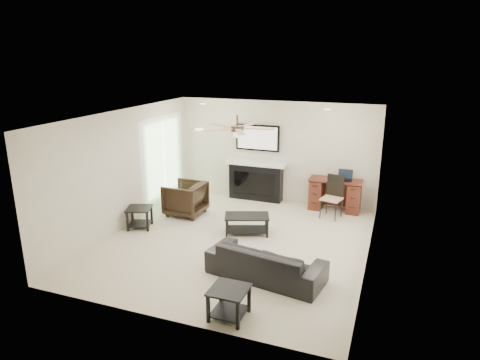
{
  "coord_description": "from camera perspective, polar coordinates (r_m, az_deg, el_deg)",
  "views": [
    {
      "loc": [
        2.8,
        -7.25,
        3.58
      ],
      "look_at": [
        -0.0,
        0.26,
        1.21
      ],
      "focal_mm": 32.0,
      "sensor_mm": 36.0,
      "label": 1
    }
  ],
  "objects": [
    {
      "name": "fireplace_unit",
      "position": [
        10.68,
        2.12,
        2.25
      ],
      "size": [
        1.52,
        0.34,
        1.91
      ],
      "primitive_type": "cube",
      "color": "black",
      "rests_on": "ground"
    },
    {
      "name": "sofa",
      "position": [
        7.19,
        3.44,
        -10.85
      ],
      "size": [
        2.04,
        1.07,
        0.57
      ],
      "primitive_type": "imported",
      "rotation": [
        0.0,
        0.0,
        2.98
      ],
      "color": "black",
      "rests_on": "ground"
    },
    {
      "name": "room_shell",
      "position": [
        8.01,
        0.83,
        2.79
      ],
      "size": [
        5.5,
        5.54,
        2.52
      ],
      "color": "beige",
      "rests_on": "ground"
    },
    {
      "name": "armchair",
      "position": [
        9.91,
        -7.3,
        -2.48
      ],
      "size": [
        0.86,
        0.84,
        0.76
      ],
      "primitive_type": "imported",
      "rotation": [
        0.0,
        0.0,
        -1.6
      ],
      "color": "black",
      "rests_on": "ground"
    },
    {
      "name": "desk",
      "position": [
        10.37,
        12.55,
        -1.9
      ],
      "size": [
        1.22,
        0.56,
        0.76
      ],
      "primitive_type": "cube",
      "color": "#3A140E",
      "rests_on": "ground"
    },
    {
      "name": "end_table_near",
      "position": [
        6.24,
        -1.47,
        -16.07
      ],
      "size": [
        0.53,
        0.53,
        0.45
      ],
      "primitive_type": "cube",
      "rotation": [
        0.0,
        0.0,
        -0.01
      ],
      "color": "black",
      "rests_on": "ground"
    },
    {
      "name": "end_table_left",
      "position": [
        9.39,
        -13.23,
        -4.9
      ],
      "size": [
        0.64,
        0.64,
        0.45
      ],
      "primitive_type": "cube",
      "rotation": [
        0.0,
        0.0,
        0.34
      ],
      "color": "black",
      "rests_on": "ground"
    },
    {
      "name": "laptop",
      "position": [
        10.18,
        13.82,
        0.6
      ],
      "size": [
        0.33,
        0.24,
        0.23
      ],
      "primitive_type": "cube",
      "color": "black",
      "rests_on": "desk"
    },
    {
      "name": "coffee_table",
      "position": [
        8.86,
        0.92,
        -5.95
      ],
      "size": [
        1.02,
        0.78,
        0.4
      ],
      "primitive_type": "cube",
      "rotation": [
        0.0,
        0.0,
        0.35
      ],
      "color": "black",
      "rests_on": "ground"
    },
    {
      "name": "desk_chair",
      "position": [
        9.82,
        12.12,
        -2.27
      ],
      "size": [
        0.51,
        0.53,
        0.97
      ],
      "primitive_type": "cube",
      "rotation": [
        0.0,
        0.0,
        -0.24
      ],
      "color": "black",
      "rests_on": "ground"
    }
  ]
}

